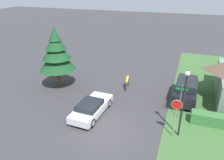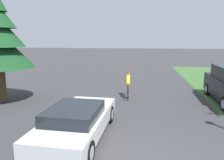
% 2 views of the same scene
% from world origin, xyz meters
% --- Properties ---
extents(sedan_left_lane, '(2.05, 4.72, 1.22)m').
position_xyz_m(sedan_left_lane, '(-1.83, 1.57, 0.63)').
color(sedan_left_lane, silver).
rests_on(sedan_left_lane, ground).
extents(cyclist, '(0.44, 1.81, 1.54)m').
position_xyz_m(cyclist, '(-0.42, 7.10, 0.73)').
color(cyclist, black).
rests_on(cyclist, ground).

